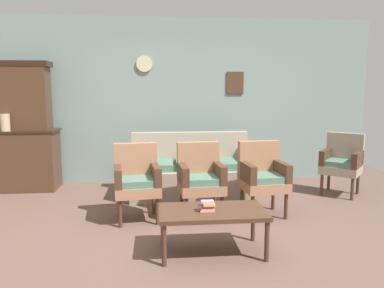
{
  "coord_description": "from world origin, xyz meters",
  "views": [
    {
      "loc": [
        -0.44,
        -3.71,
        1.54
      ],
      "look_at": [
        0.02,
        1.04,
        0.85
      ],
      "focal_mm": 35.43,
      "sensor_mm": 36.0,
      "label": 1
    }
  ],
  "objects_px": {
    "wingback_chair_by_fireplace": "(342,161)",
    "book_stack_on_table": "(207,206)",
    "armchair_row_middle": "(263,175)",
    "coffee_table": "(212,214)",
    "floral_couch": "(192,173)",
    "armchair_near_couch_end": "(137,178)",
    "side_cabinet": "(20,160)",
    "armchair_near_cabinet": "(200,177)",
    "vase_on_cabinet": "(5,122)"
  },
  "relations": [
    {
      "from": "armchair_near_couch_end",
      "to": "book_stack_on_table",
      "type": "distance_m",
      "value": 1.25
    },
    {
      "from": "armchair_row_middle",
      "to": "book_stack_on_table",
      "type": "distance_m",
      "value": 1.37
    },
    {
      "from": "side_cabinet",
      "to": "vase_on_cabinet",
      "type": "bearing_deg",
      "value": -125.46
    },
    {
      "from": "floral_couch",
      "to": "armchair_near_couch_end",
      "type": "bearing_deg",
      "value": -126.96
    },
    {
      "from": "armchair_near_cabinet",
      "to": "wingback_chair_by_fireplace",
      "type": "relative_size",
      "value": 1.0
    },
    {
      "from": "floral_couch",
      "to": "coffee_table",
      "type": "relative_size",
      "value": 1.76
    },
    {
      "from": "side_cabinet",
      "to": "book_stack_on_table",
      "type": "xyz_separation_m",
      "value": [
        2.54,
        -2.6,
        -0.0
      ]
    },
    {
      "from": "coffee_table",
      "to": "floral_couch",
      "type": "bearing_deg",
      "value": 90.03
    },
    {
      "from": "armchair_row_middle",
      "to": "coffee_table",
      "type": "distance_m",
      "value": 1.32
    },
    {
      "from": "coffee_table",
      "to": "book_stack_on_table",
      "type": "relative_size",
      "value": 6.52
    },
    {
      "from": "floral_couch",
      "to": "coffee_table",
      "type": "height_order",
      "value": "floral_couch"
    },
    {
      "from": "armchair_near_couch_end",
      "to": "wingback_chair_by_fireplace",
      "type": "height_order",
      "value": "same"
    },
    {
      "from": "book_stack_on_table",
      "to": "floral_couch",
      "type": "bearing_deg",
      "value": 88.54
    },
    {
      "from": "side_cabinet",
      "to": "wingback_chair_by_fireplace",
      "type": "xyz_separation_m",
      "value": [
        4.8,
        -0.74,
        0.03
      ]
    },
    {
      "from": "wingback_chair_by_fireplace",
      "to": "coffee_table",
      "type": "bearing_deg",
      "value": -140.32
    },
    {
      "from": "floral_couch",
      "to": "armchair_near_couch_end",
      "type": "relative_size",
      "value": 1.95
    },
    {
      "from": "armchair_row_middle",
      "to": "side_cabinet",
      "type": "bearing_deg",
      "value": 155.87
    },
    {
      "from": "armchair_row_middle",
      "to": "coffee_table",
      "type": "relative_size",
      "value": 0.9
    },
    {
      "from": "vase_on_cabinet",
      "to": "book_stack_on_table",
      "type": "height_order",
      "value": "vase_on_cabinet"
    },
    {
      "from": "armchair_near_couch_end",
      "to": "coffee_table",
      "type": "relative_size",
      "value": 0.9
    },
    {
      "from": "vase_on_cabinet",
      "to": "coffee_table",
      "type": "distance_m",
      "value": 3.69
    },
    {
      "from": "floral_couch",
      "to": "wingback_chair_by_fireplace",
      "type": "relative_size",
      "value": 1.95
    },
    {
      "from": "side_cabinet",
      "to": "armchair_row_middle",
      "type": "distance_m",
      "value": 3.7
    },
    {
      "from": "floral_couch",
      "to": "book_stack_on_table",
      "type": "relative_size",
      "value": 11.47
    },
    {
      "from": "armchair_row_middle",
      "to": "coffee_table",
      "type": "bearing_deg",
      "value": -126.66
    },
    {
      "from": "floral_couch",
      "to": "armchair_row_middle",
      "type": "relative_size",
      "value": 1.95
    },
    {
      "from": "side_cabinet",
      "to": "armchair_near_cabinet",
      "type": "distance_m",
      "value": 3.03
    },
    {
      "from": "wingback_chair_by_fireplace",
      "to": "armchair_near_couch_end",
      "type": "bearing_deg",
      "value": -164.58
    },
    {
      "from": "floral_couch",
      "to": "armchair_row_middle",
      "type": "bearing_deg",
      "value": -50.34
    },
    {
      "from": "vase_on_cabinet",
      "to": "armchair_near_couch_end",
      "type": "height_order",
      "value": "vase_on_cabinet"
    },
    {
      "from": "armchair_near_couch_end",
      "to": "wingback_chair_by_fireplace",
      "type": "bearing_deg",
      "value": 15.42
    },
    {
      "from": "armchair_near_cabinet",
      "to": "wingback_chair_by_fireplace",
      "type": "height_order",
      "value": "same"
    },
    {
      "from": "wingback_chair_by_fireplace",
      "to": "book_stack_on_table",
      "type": "xyz_separation_m",
      "value": [
        -2.25,
        -1.85,
        -0.03
      ]
    },
    {
      "from": "armchair_near_cabinet",
      "to": "coffee_table",
      "type": "distance_m",
      "value": 1.04
    },
    {
      "from": "armchair_near_cabinet",
      "to": "armchair_row_middle",
      "type": "relative_size",
      "value": 1.0
    },
    {
      "from": "armchair_near_couch_end",
      "to": "coffee_table",
      "type": "distance_m",
      "value": 1.26
    },
    {
      "from": "wingback_chair_by_fireplace",
      "to": "book_stack_on_table",
      "type": "distance_m",
      "value": 2.92
    },
    {
      "from": "side_cabinet",
      "to": "armchair_row_middle",
      "type": "relative_size",
      "value": 1.28
    },
    {
      "from": "side_cabinet",
      "to": "floral_couch",
      "type": "relative_size",
      "value": 0.66
    },
    {
      "from": "coffee_table",
      "to": "wingback_chair_by_fireplace",
      "type": "bearing_deg",
      "value": 39.68
    },
    {
      "from": "floral_couch",
      "to": "vase_on_cabinet",
      "type": "bearing_deg",
      "value": 171.74
    },
    {
      "from": "armchair_near_couch_end",
      "to": "coffee_table",
      "type": "bearing_deg",
      "value": -53.61
    },
    {
      "from": "vase_on_cabinet",
      "to": "book_stack_on_table",
      "type": "relative_size",
      "value": 1.67
    },
    {
      "from": "floral_couch",
      "to": "armchair_near_cabinet",
      "type": "height_order",
      "value": "same"
    },
    {
      "from": "wingback_chair_by_fireplace",
      "to": "coffee_table",
      "type": "relative_size",
      "value": 0.9
    },
    {
      "from": "vase_on_cabinet",
      "to": "floral_couch",
      "type": "height_order",
      "value": "vase_on_cabinet"
    },
    {
      "from": "wingback_chair_by_fireplace",
      "to": "coffee_table",
      "type": "distance_m",
      "value": 2.86
    },
    {
      "from": "floral_couch",
      "to": "wingback_chair_by_fireplace",
      "type": "height_order",
      "value": "same"
    },
    {
      "from": "side_cabinet",
      "to": "armchair_near_couch_end",
      "type": "height_order",
      "value": "side_cabinet"
    },
    {
      "from": "floral_couch",
      "to": "armchair_near_cabinet",
      "type": "xyz_separation_m",
      "value": [
        0.01,
        -0.97,
        0.17
      ]
    }
  ]
}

